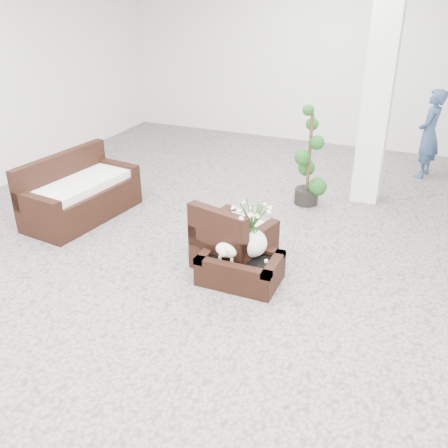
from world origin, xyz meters
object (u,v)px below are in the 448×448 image
at_px(coffee_table, 240,269).
at_px(topiary, 309,157).
at_px(armchair, 234,234).
at_px(loveseat, 80,188).

distance_m(coffee_table, topiary, 2.55).
relative_size(armchair, loveseat, 0.50).
relative_size(coffee_table, loveseat, 0.53).
bearing_deg(coffee_table, armchair, 123.04).
xyz_separation_m(coffee_table, armchair, (-0.20, 0.31, 0.27)).
xyz_separation_m(coffee_table, topiary, (0.13, 2.48, 0.60)).
bearing_deg(loveseat, coffee_table, -97.54).
bearing_deg(armchair, topiary, -83.94).
bearing_deg(topiary, armchair, -98.74).
height_order(armchair, loveseat, loveseat).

